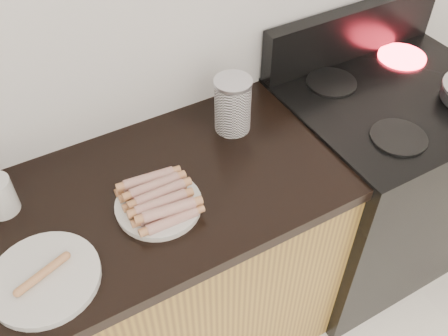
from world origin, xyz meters
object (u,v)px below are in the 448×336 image
canister (233,105)px  side_plate (45,278)px  stove (373,183)px  main_plate (159,206)px

canister → side_plate: bearing=-158.6°
stove → main_plate: size_ratio=3.82×
side_plate → main_plate: bearing=12.4°
stove → canister: bearing=165.9°
main_plate → side_plate: bearing=-167.6°
stove → main_plate: main_plate is taller
main_plate → side_plate: (-0.34, -0.08, 0.00)m
stove → canister: canister is taller
stove → side_plate: side_plate is taller
stove → canister: size_ratio=4.91×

